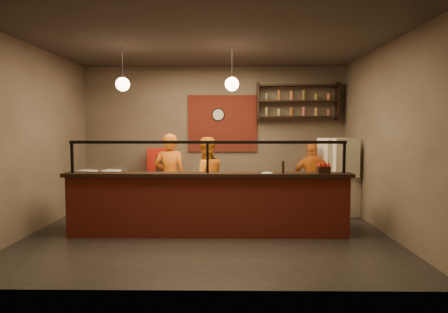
{
  "coord_description": "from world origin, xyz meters",
  "views": [
    {
      "loc": [
        0.35,
        -6.77,
        1.78
      ],
      "look_at": [
        0.26,
        0.3,
        1.29
      ],
      "focal_mm": 32.0,
      "sensor_mm": 36.0,
      "label": 1
    }
  ],
  "objects_px": {
    "condiment_caddy": "(323,170)",
    "cook_right": "(313,179)",
    "wall_clock": "(218,115)",
    "red_cooler": "(161,178)",
    "cook_mid": "(206,179)",
    "cook_left": "(170,177)",
    "fridge": "(339,177)",
    "pepper_mill": "(283,167)",
    "pizza_dough": "(232,179)"
  },
  "relations": [
    {
      "from": "red_cooler",
      "to": "condiment_caddy",
      "type": "distance_m",
      "value": 3.97
    },
    {
      "from": "cook_left",
      "to": "fridge",
      "type": "height_order",
      "value": "cook_left"
    },
    {
      "from": "wall_clock",
      "to": "pizza_dough",
      "type": "xyz_separation_m",
      "value": [
        0.3,
        -2.31,
        -1.19
      ]
    },
    {
      "from": "cook_left",
      "to": "condiment_caddy",
      "type": "distance_m",
      "value": 2.97
    },
    {
      "from": "wall_clock",
      "to": "condiment_caddy",
      "type": "height_order",
      "value": "wall_clock"
    },
    {
      "from": "wall_clock",
      "to": "pepper_mill",
      "type": "height_order",
      "value": "wall_clock"
    },
    {
      "from": "cook_right",
      "to": "pepper_mill",
      "type": "relative_size",
      "value": 7.75
    },
    {
      "from": "wall_clock",
      "to": "cook_right",
      "type": "xyz_separation_m",
      "value": [
        1.95,
        -1.19,
        -1.34
      ]
    },
    {
      "from": "wall_clock",
      "to": "pepper_mill",
      "type": "relative_size",
      "value": 1.53
    },
    {
      "from": "red_cooler",
      "to": "pepper_mill",
      "type": "relative_size",
      "value": 6.84
    },
    {
      "from": "cook_right",
      "to": "pepper_mill",
      "type": "bearing_deg",
      "value": 71.58
    },
    {
      "from": "cook_right",
      "to": "condiment_caddy",
      "type": "xyz_separation_m",
      "value": [
        -0.17,
        -1.6,
        0.35
      ]
    },
    {
      "from": "condiment_caddy",
      "to": "pizza_dough",
      "type": "bearing_deg",
      "value": 162.15
    },
    {
      "from": "cook_left",
      "to": "pepper_mill",
      "type": "bearing_deg",
      "value": 148.82
    },
    {
      "from": "cook_right",
      "to": "red_cooler",
      "type": "bearing_deg",
      "value": -6.51
    },
    {
      "from": "cook_left",
      "to": "fridge",
      "type": "bearing_deg",
      "value": -171.88
    },
    {
      "from": "pepper_mill",
      "to": "cook_left",
      "type": "bearing_deg",
      "value": 147.84
    },
    {
      "from": "cook_left",
      "to": "condiment_caddy",
      "type": "bearing_deg",
      "value": 155.88
    },
    {
      "from": "pizza_dough",
      "to": "fridge",
      "type": "bearing_deg",
      "value": 28.67
    },
    {
      "from": "cook_left",
      "to": "pizza_dough",
      "type": "relative_size",
      "value": 3.68
    },
    {
      "from": "wall_clock",
      "to": "pizza_dough",
      "type": "relative_size",
      "value": 0.65
    },
    {
      "from": "wall_clock",
      "to": "pepper_mill",
      "type": "distance_m",
      "value": 3.17
    },
    {
      "from": "condiment_caddy",
      "to": "pepper_mill",
      "type": "height_order",
      "value": "pepper_mill"
    },
    {
      "from": "cook_mid",
      "to": "condiment_caddy",
      "type": "relative_size",
      "value": 8.27
    },
    {
      "from": "pepper_mill",
      "to": "fridge",
      "type": "bearing_deg",
      "value": 51.0
    },
    {
      "from": "cook_mid",
      "to": "red_cooler",
      "type": "height_order",
      "value": "cook_mid"
    },
    {
      "from": "cook_mid",
      "to": "pepper_mill",
      "type": "bearing_deg",
      "value": 117.65
    },
    {
      "from": "wall_clock",
      "to": "pizza_dough",
      "type": "height_order",
      "value": "wall_clock"
    },
    {
      "from": "fridge",
      "to": "pepper_mill",
      "type": "xyz_separation_m",
      "value": [
        -1.38,
        -1.7,
        0.36
      ]
    },
    {
      "from": "cook_mid",
      "to": "wall_clock",
      "type": "bearing_deg",
      "value": -116.99
    },
    {
      "from": "red_cooler",
      "to": "pizza_dough",
      "type": "xyz_separation_m",
      "value": [
        1.59,
        -2.0,
        0.24
      ]
    },
    {
      "from": "cook_left",
      "to": "cook_mid",
      "type": "height_order",
      "value": "cook_left"
    },
    {
      "from": "cook_mid",
      "to": "cook_right",
      "type": "distance_m",
      "value": 2.19
    },
    {
      "from": "condiment_caddy",
      "to": "cook_right",
      "type": "bearing_deg",
      "value": 83.93
    },
    {
      "from": "fridge",
      "to": "condiment_caddy",
      "type": "height_order",
      "value": "fridge"
    },
    {
      "from": "cook_mid",
      "to": "pizza_dough",
      "type": "height_order",
      "value": "cook_mid"
    },
    {
      "from": "cook_right",
      "to": "condiment_caddy",
      "type": "distance_m",
      "value": 1.65
    },
    {
      "from": "cook_right",
      "to": "red_cooler",
      "type": "height_order",
      "value": "cook_right"
    },
    {
      "from": "cook_mid",
      "to": "cook_right",
      "type": "height_order",
      "value": "cook_mid"
    },
    {
      "from": "cook_left",
      "to": "wall_clock",
      "type": "bearing_deg",
      "value": -119.48
    },
    {
      "from": "wall_clock",
      "to": "fridge",
      "type": "xyz_separation_m",
      "value": [
        2.5,
        -1.11,
        -1.31
      ]
    },
    {
      "from": "cook_right",
      "to": "cook_mid",
      "type": "bearing_deg",
      "value": 19.23
    },
    {
      "from": "pizza_dough",
      "to": "cook_right",
      "type": "bearing_deg",
      "value": 34.14
    },
    {
      "from": "pepper_mill",
      "to": "condiment_caddy",
      "type": "bearing_deg",
      "value": 1.52
    },
    {
      "from": "wall_clock",
      "to": "red_cooler",
      "type": "distance_m",
      "value": 1.95
    },
    {
      "from": "cook_left",
      "to": "cook_right",
      "type": "height_order",
      "value": "cook_left"
    },
    {
      "from": "condiment_caddy",
      "to": "pepper_mill",
      "type": "distance_m",
      "value": 0.66
    },
    {
      "from": "pepper_mill",
      "to": "pizza_dough",
      "type": "bearing_deg",
      "value": 149.1
    },
    {
      "from": "wall_clock",
      "to": "red_cooler",
      "type": "relative_size",
      "value": 0.22
    },
    {
      "from": "cook_right",
      "to": "cook_left",
      "type": "bearing_deg",
      "value": 15.5
    }
  ]
}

